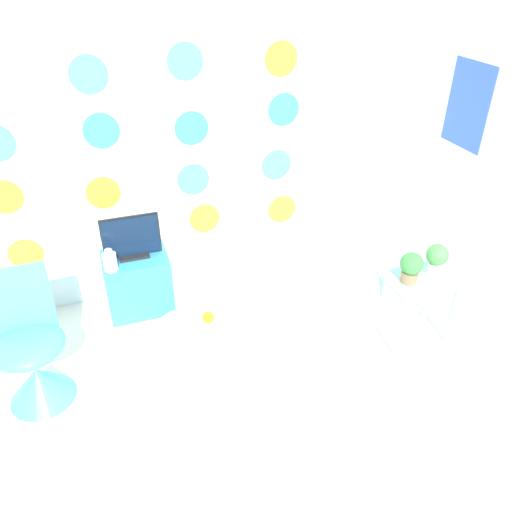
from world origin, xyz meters
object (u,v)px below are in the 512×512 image
at_px(vase, 110,261).
at_px(potted_plant_left, 411,267).
at_px(bathtub, 194,365).
at_px(chair, 34,363).
at_px(potted_plant_right, 437,257).
at_px(tv, 132,239).

relative_size(vase, potted_plant_left, 0.75).
distance_m(vase, potted_plant_left, 2.03).
relative_size(bathtub, chair, 1.06).
relative_size(vase, potted_plant_right, 0.74).
bearing_deg(tv, potted_plant_left, -30.32).
height_order(bathtub, chair, chair).
distance_m(bathtub, potted_plant_left, 1.52).
bearing_deg(potted_plant_right, bathtub, -176.53).
relative_size(tv, vase, 2.52).
bearing_deg(chair, tv, 44.79).
bearing_deg(tv, vase, -144.92).
xyz_separation_m(potted_plant_left, potted_plant_right, (0.22, 0.03, 0.01)).
xyz_separation_m(bathtub, potted_plant_left, (1.48, 0.07, 0.33)).
bearing_deg(potted_plant_right, tv, 153.34).
relative_size(bathtub, tv, 2.21).
relative_size(bathtub, potted_plant_right, 4.10).
bearing_deg(chair, vase, 47.37).
bearing_deg(bathtub, potted_plant_right, 3.47).
height_order(potted_plant_left, potted_plant_right, potted_plant_right).
distance_m(potted_plant_left, potted_plant_right, 0.22).
relative_size(chair, vase, 5.25).
bearing_deg(potted_plant_left, chair, 173.44).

